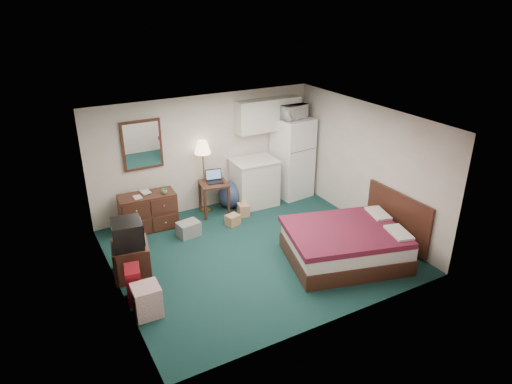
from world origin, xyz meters
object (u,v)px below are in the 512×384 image
desk (214,198)px  kitchen_counter (254,183)px  fridge (292,157)px  suitcase (134,284)px  tv_stand (131,260)px  bed (345,245)px  dresser (148,212)px  floor_lamp (204,177)px

desk → kitchen_counter: kitchen_counter is taller
fridge → suitcase: (-4.35, -2.24, -0.63)m
desk → fridge: (2.02, 0.05, 0.57)m
tv_stand → kitchen_counter: bearing=35.8°
desk → tv_stand: size_ratio=1.11×
bed → tv_stand: 3.71m
desk → bed: 3.12m
dresser → desk: dresser is taller
dresser → desk: 1.44m
desk → suitcase: size_ratio=1.22×
kitchen_counter → suitcase: (-3.33, -2.19, -0.22)m
dresser → kitchen_counter: kitchen_counter is taller
bed → dresser: bearing=148.9°
tv_stand → floor_lamp: bearing=50.3°
floor_lamp → fridge: size_ratio=0.86×
fridge → suitcase: fridge is taller
dresser → kitchen_counter: bearing=3.5°
floor_lamp → kitchen_counter: (1.11, -0.22, -0.29)m
bed → suitcase: size_ratio=3.36×
bed → tv_stand: bearing=173.7°
floor_lamp → desk: 0.51m
kitchen_counter → tv_stand: 3.51m
dresser → floor_lamp: 1.41m
desk → suitcase: desk is taller
fridge → bed: size_ratio=0.93×
kitchen_counter → tv_stand: (-3.18, -1.48, -0.22)m
kitchen_counter → bed: 2.88m
bed → suitcase: bed is taller
floor_lamp → kitchen_counter: size_ratio=1.56×
dresser → suitcase: size_ratio=1.88×
fridge → desk: bearing=175.7°
floor_lamp → kitchen_counter: bearing=-11.2°
dresser → fridge: (3.46, 0.05, 0.55)m
floor_lamp → fridge: 2.14m
bed → suitcase: 3.66m
dresser → desk: (1.44, -0.01, -0.02)m
floor_lamp → kitchen_counter: 1.17m
bed → tv_stand: size_ratio=3.07×
dresser → bed: size_ratio=0.56×
dresser → desk: size_ratio=1.54×
floor_lamp → kitchen_counter: floor_lamp is taller
bed → floor_lamp: bearing=129.7°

